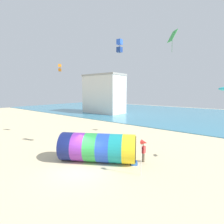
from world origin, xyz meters
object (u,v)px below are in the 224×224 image
at_px(kite_handler, 144,153).
at_px(cooler_box, 134,163).
at_px(giant_inflatable_tube, 98,147).
at_px(kite_green_diamond, 172,36).
at_px(kite_orange_box, 60,68).
at_px(beach_flag, 144,144).
at_px(kite_blue_box, 119,46).

distance_m(kite_handler, cooler_box, 1.34).
distance_m(giant_inflatable_tube, kite_handler, 4.02).
relative_size(kite_handler, kite_green_diamond, 0.71).
relative_size(kite_orange_box, beach_flag, 0.36).
bearing_deg(kite_handler, cooler_box, -103.96).
distance_m(kite_orange_box, kite_blue_box, 9.91).
xyz_separation_m(kite_orange_box, beach_flag, (14.12, -3.05, -6.76)).
bearing_deg(kite_blue_box, kite_handler, -8.56).
bearing_deg(giant_inflatable_tube, kite_blue_box, 86.02).
bearing_deg(beach_flag, giant_inflatable_tube, -179.80).
bearing_deg(kite_green_diamond, cooler_box, -90.77).
bearing_deg(beach_flag, kite_blue_box, 146.68).
distance_m(kite_orange_box, cooler_box, 15.57).
xyz_separation_m(kite_orange_box, kite_blue_box, (9.83, -0.23, 1.20)).
xyz_separation_m(giant_inflatable_tube, kite_blue_box, (0.20, 2.84, 9.14)).
height_order(kite_blue_box, beach_flag, kite_blue_box).
distance_m(kite_blue_box, beach_flag, 9.47).
xyz_separation_m(giant_inflatable_tube, kite_handler, (3.22, 2.38, -0.41)).
bearing_deg(kite_blue_box, giant_inflatable_tube, -93.98).
distance_m(giant_inflatable_tube, cooler_box, 3.36).
xyz_separation_m(kite_orange_box, cooler_box, (12.57, -1.81, -9.01)).
distance_m(kite_handler, kite_green_diamond, 12.83).
height_order(giant_inflatable_tube, kite_blue_box, kite_blue_box).
bearing_deg(kite_blue_box, kite_green_diamond, 63.84).
distance_m(kite_orange_box, beach_flag, 15.95).
relative_size(kite_blue_box, kite_green_diamond, 0.54).
bearing_deg(kite_handler, beach_flag, -61.76).
height_order(kite_orange_box, cooler_box, kite_orange_box).
xyz_separation_m(giant_inflatable_tube, kite_orange_box, (-9.63, 3.06, 7.94)).
bearing_deg(kite_orange_box, kite_green_diamond, 23.65).
distance_m(beach_flag, cooler_box, 3.00).
bearing_deg(cooler_box, giant_inflatable_tube, -156.92).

